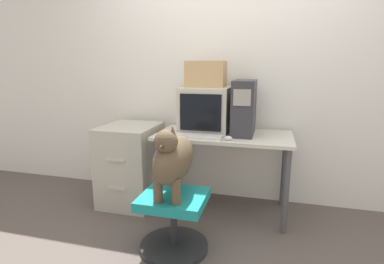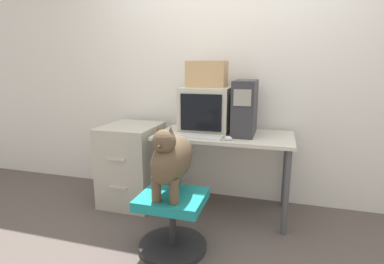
{
  "view_description": "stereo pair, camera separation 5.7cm",
  "coord_description": "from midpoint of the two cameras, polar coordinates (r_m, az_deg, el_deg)",
  "views": [
    {
      "loc": [
        0.4,
        -2.3,
        1.33
      ],
      "look_at": [
        -0.22,
        0.01,
        0.81
      ],
      "focal_mm": 28.0,
      "sensor_mm": 36.0,
      "label": 1
    },
    {
      "loc": [
        0.46,
        -2.28,
        1.33
      ],
      "look_at": [
        -0.22,
        0.01,
        0.81
      ],
      "focal_mm": 28.0,
      "sensor_mm": 36.0,
      "label": 2
    }
  ],
  "objects": [
    {
      "name": "ground_plane",
      "position": [
        2.68,
        5.19,
        -17.51
      ],
      "size": [
        12.0,
        12.0,
        0.0
      ],
      "primitive_type": "plane",
      "color": "#564C47"
    },
    {
      "name": "keyboard",
      "position": [
        2.53,
        1.51,
        -0.84
      ],
      "size": [
        0.44,
        0.14,
        0.03
      ],
      "color": "silver",
      "rests_on": "desk"
    },
    {
      "name": "dog",
      "position": [
        2.11,
        -3.08,
        -5.05
      ],
      "size": [
        0.23,
        0.58,
        0.53
      ],
      "color": "brown",
      "rests_on": "office_chair"
    },
    {
      "name": "desk",
      "position": [
        2.72,
        6.73,
        -2.54
      ],
      "size": [
        1.2,
        0.62,
        0.74
      ],
      "color": "beige",
      "rests_on": "ground_plane"
    },
    {
      "name": "filing_cabinet",
      "position": [
        3.05,
        -10.76,
        -5.95
      ],
      "size": [
        0.51,
        0.6,
        0.78
      ],
      "color": "#B7B2A3",
      "rests_on": "ground_plane"
    },
    {
      "name": "office_chair",
      "position": [
        2.29,
        -3.0,
        -16.4
      ],
      "size": [
        0.51,
        0.51,
        0.43
      ],
      "color": "#262628",
      "rests_on": "ground_plane"
    },
    {
      "name": "pc_tower",
      "position": [
        2.69,
        10.65,
        4.61
      ],
      "size": [
        0.19,
        0.44,
        0.48
      ],
      "color": "#333338",
      "rests_on": "desk"
    },
    {
      "name": "crt_monitor",
      "position": [
        2.77,
        3.37,
        4.31
      ],
      "size": [
        0.44,
        0.42,
        0.41
      ],
      "color": "beige",
      "rests_on": "desk"
    },
    {
      "name": "cardboard_box",
      "position": [
        2.75,
        3.48,
        10.95
      ],
      "size": [
        0.35,
        0.24,
        0.23
      ],
      "color": "tan",
      "rests_on": "crt_monitor"
    },
    {
      "name": "wall_back",
      "position": [
        3.0,
        8.3,
        11.58
      ],
      "size": [
        8.0,
        0.05,
        2.6
      ],
      "color": "white",
      "rests_on": "ground_plane"
    },
    {
      "name": "computer_mouse",
      "position": [
        2.46,
        7.57,
        -1.22
      ],
      "size": [
        0.06,
        0.04,
        0.04
      ],
      "color": "silver",
      "rests_on": "desk"
    }
  ]
}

